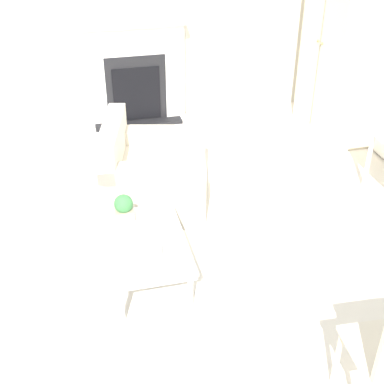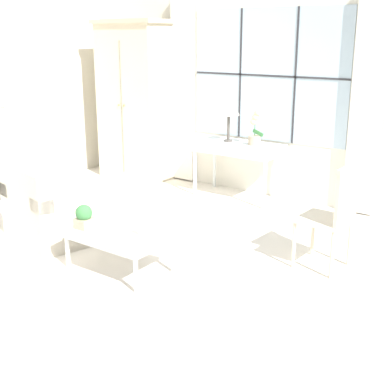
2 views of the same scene
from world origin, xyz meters
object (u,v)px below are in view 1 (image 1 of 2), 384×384
object	(u,v)px
potted_plant_small	(124,208)
pillar_candle	(157,252)
coffee_table	(146,244)
armoire	(344,37)
armchair_upholstered	(153,176)
fireplace	(134,63)

from	to	relation	value
potted_plant_small	pillar_candle	world-z (taller)	potted_plant_small
coffee_table	potted_plant_small	xyz separation A→B (m)	(-0.32, -0.12, 0.15)
armoire	armchair_upholstered	distance (m)	2.75
coffee_table	pillar_candle	world-z (taller)	pillar_candle
fireplace	pillar_candle	xyz separation A→B (m)	(3.28, -0.32, -0.31)
fireplace	pillar_candle	world-z (taller)	fireplace
pillar_candle	fireplace	bearing A→B (deg)	174.44
coffee_table	potted_plant_small	bearing A→B (deg)	-159.38
coffee_table	armoire	bearing A→B (deg)	129.29
coffee_table	pillar_candle	xyz separation A→B (m)	(0.24, 0.05, 0.10)
fireplace	armoire	bearing A→B (deg)	68.48
fireplace	armchair_upholstered	size ratio (longest dim) A/B	1.96
fireplace	armoire	distance (m)	2.47
armchair_upholstered	coffee_table	distance (m)	1.14
pillar_candle	coffee_table	bearing A→B (deg)	-168.89
armoire	armchair_upholstered	size ratio (longest dim) A/B	2.00
armchair_upholstered	pillar_candle	world-z (taller)	armchair_upholstered
fireplace	armoire	xyz separation A→B (m)	(0.89, 2.26, 0.41)
armoire	armchair_upholstered	bearing A→B (deg)	-66.51
fireplace	pillar_candle	size ratio (longest dim) A/B	17.13
pillar_candle	potted_plant_small	bearing A→B (deg)	-163.31
armoire	potted_plant_small	world-z (taller)	armoire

